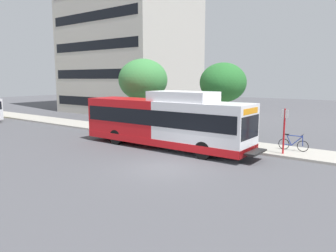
{
  "coord_description": "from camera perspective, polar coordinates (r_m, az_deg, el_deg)",
  "views": [
    {
      "loc": [
        -12.35,
        -9.36,
        4.43
      ],
      "look_at": [
        2.89,
        1.99,
        1.6
      ],
      "focal_mm": 34.27,
      "sensor_mm": 36.0,
      "label": 1
    }
  ],
  "objects": [
    {
      "name": "ground_plane",
      "position": [
        21.76,
        -17.54,
        -3.68
      ],
      "size": [
        120.0,
        120.0,
        0.0
      ],
      "primitive_type": "plane",
      "color": "#4C4C51"
    },
    {
      "name": "sidewalk_curb",
      "position": [
        25.09,
        -1.74,
        -1.54
      ],
      "size": [
        3.0,
        56.0,
        0.14
      ],
      "primitive_type": "cube",
      "color": "#A8A399",
      "rests_on": "ground"
    },
    {
      "name": "transit_bus",
      "position": [
        20.44,
        -0.58,
        0.81
      ],
      "size": [
        2.58,
        12.25,
        3.65
      ],
      "color": "white",
      "rests_on": "ground"
    },
    {
      "name": "bus_stop_sign_pole",
      "position": [
        19.39,
        19.96,
        -0.28
      ],
      "size": [
        0.1,
        0.36,
        2.6
      ],
      "color": "red",
      "rests_on": "sidewalk_curb"
    },
    {
      "name": "bicycle_parked",
      "position": [
        20.63,
        21.39,
        -2.93
      ],
      "size": [
        0.52,
        1.76,
        1.02
      ],
      "color": "black",
      "rests_on": "sidewalk_curb"
    },
    {
      "name": "street_tree_near_stop",
      "position": [
        22.79,
        9.75,
        7.58
      ],
      "size": [
        3.24,
        3.24,
        5.38
      ],
      "color": "#4C3823",
      "rests_on": "sidewalk_curb"
    },
    {
      "name": "street_tree_mid_block",
      "position": [
        26.66,
        -4.46,
        8.17
      ],
      "size": [
        4.02,
        4.02,
        5.88
      ],
      "color": "#4C3823",
      "rests_on": "sidewalk_curb"
    },
    {
      "name": "lattice_comm_tower",
      "position": [
        52.9,
        -17.05,
        11.84
      ],
      "size": [
        1.1,
        1.1,
        24.11
      ],
      "color": "#B7B7BC",
      "rests_on": "ground"
    }
  ]
}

